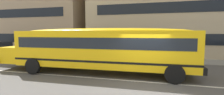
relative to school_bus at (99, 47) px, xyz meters
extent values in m
plane|color=#54514F|center=(2.93, -1.20, -1.71)|extent=(400.00, 400.00, 0.00)
cube|color=gray|center=(2.93, 6.26, -1.70)|extent=(120.00, 3.00, 0.01)
cube|color=silver|center=(2.93, -1.20, -1.70)|extent=(110.00, 0.16, 0.01)
cube|color=yellow|center=(0.25, 0.01, -0.11)|extent=(11.02, 2.74, 2.19)
cube|color=yellow|center=(-6.03, -0.14, -0.66)|extent=(1.64, 2.13, 1.10)
cube|color=black|center=(-6.83, -0.16, -1.03)|extent=(0.26, 2.50, 0.36)
cube|color=black|center=(5.81, 0.13, -1.03)|extent=(0.26, 2.50, 0.36)
cube|color=black|center=(0.25, 0.01, 0.28)|extent=(10.36, 2.77, 0.64)
cube|color=black|center=(0.25, 0.01, -0.76)|extent=(11.04, 2.77, 0.12)
ellipsoid|color=yellow|center=(0.25, 0.01, 0.99)|extent=(10.58, 2.53, 0.36)
cylinder|color=red|center=(-3.29, 1.35, -0.22)|extent=(0.45, 0.45, 0.03)
cylinder|color=black|center=(-3.89, -1.34, -1.21)|extent=(1.00, 0.30, 1.00)
cylinder|color=black|center=(-3.95, 1.16, -1.21)|extent=(1.00, 0.30, 1.00)
cylinder|color=black|center=(4.44, -1.15, -1.21)|extent=(1.00, 0.30, 1.00)
cylinder|color=black|center=(4.39, 1.35, -1.21)|extent=(1.00, 0.30, 1.00)
cylinder|color=black|center=(-10.97, 4.35, -1.41)|extent=(0.60, 0.19, 0.60)
cylinder|color=black|center=(-10.94, 2.65, -1.41)|extent=(0.60, 0.19, 0.60)
cube|color=tan|center=(-13.92, 14.27, 6.29)|extent=(15.89, 13.03, 16.00)
cube|color=black|center=(-13.92, 7.74, 0.21)|extent=(13.35, 0.04, 1.10)
cube|color=black|center=(-13.92, 7.74, 3.41)|extent=(13.35, 0.04, 1.10)
cube|color=black|center=(4.74, 7.74, 0.21)|extent=(15.34, 0.04, 1.10)
cube|color=black|center=(4.74, 7.74, 3.41)|extent=(15.34, 0.04, 1.10)
camera|label=1|loc=(3.44, -9.66, 0.87)|focal=25.86mm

